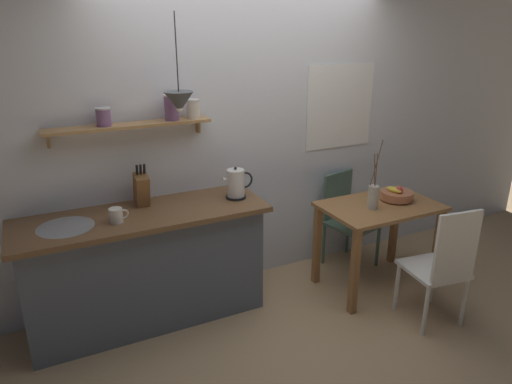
{
  "coord_description": "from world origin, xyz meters",
  "views": [
    {
      "loc": [
        -1.64,
        -2.88,
        2.21
      ],
      "look_at": [
        -0.1,
        0.25,
        0.95
      ],
      "focal_mm": 32.54,
      "sensor_mm": 36.0,
      "label": 1
    }
  ],
  "objects_px": {
    "dining_table": "(379,219)",
    "pendant_lamp": "(179,102)",
    "electric_kettle": "(236,184)",
    "coffee_mug_by_sink": "(116,215)",
    "fruit_bowl": "(397,195)",
    "dining_chair_far": "(346,215)",
    "knife_block": "(141,189)",
    "dining_chair_near": "(443,263)",
    "twig_vase": "(373,196)"
  },
  "relations": [
    {
      "from": "dining_table",
      "to": "dining_chair_far",
      "type": "bearing_deg",
      "value": 87.98
    },
    {
      "from": "dining_table",
      "to": "coffee_mug_by_sink",
      "type": "bearing_deg",
      "value": 172.89
    },
    {
      "from": "dining_table",
      "to": "fruit_bowl",
      "type": "relative_size",
      "value": 3.58
    },
    {
      "from": "dining_chair_near",
      "to": "coffee_mug_by_sink",
      "type": "height_order",
      "value": "coffee_mug_by_sink"
    },
    {
      "from": "coffee_mug_by_sink",
      "to": "pendant_lamp",
      "type": "height_order",
      "value": "pendant_lamp"
    },
    {
      "from": "dining_table",
      "to": "electric_kettle",
      "type": "relative_size",
      "value": 3.85
    },
    {
      "from": "dining_table",
      "to": "dining_chair_near",
      "type": "distance_m",
      "value": 0.68
    },
    {
      "from": "fruit_bowl",
      "to": "pendant_lamp",
      "type": "bearing_deg",
      "value": 169.53
    },
    {
      "from": "knife_block",
      "to": "fruit_bowl",
      "type": "bearing_deg",
      "value": -13.03
    },
    {
      "from": "dining_chair_near",
      "to": "knife_block",
      "type": "relative_size",
      "value": 2.94
    },
    {
      "from": "fruit_bowl",
      "to": "coffee_mug_by_sink",
      "type": "bearing_deg",
      "value": 174.0
    },
    {
      "from": "dining_table",
      "to": "knife_block",
      "type": "bearing_deg",
      "value": 165.09
    },
    {
      "from": "dining_chair_near",
      "to": "twig_vase",
      "type": "distance_m",
      "value": 0.75
    },
    {
      "from": "coffee_mug_by_sink",
      "to": "pendant_lamp",
      "type": "xyz_separation_m",
      "value": [
        0.52,
        0.09,
        0.74
      ]
    },
    {
      "from": "dining_table",
      "to": "pendant_lamp",
      "type": "height_order",
      "value": "pendant_lamp"
    },
    {
      "from": "knife_block",
      "to": "pendant_lamp",
      "type": "xyz_separation_m",
      "value": [
        0.28,
        -0.15,
        0.65
      ]
    },
    {
      "from": "dining_chair_far",
      "to": "knife_block",
      "type": "bearing_deg",
      "value": 179.26
    },
    {
      "from": "dining_chair_near",
      "to": "twig_vase",
      "type": "bearing_deg",
      "value": 105.23
    },
    {
      "from": "dining_chair_near",
      "to": "fruit_bowl",
      "type": "xyz_separation_m",
      "value": [
        0.14,
        0.7,
        0.3
      ]
    },
    {
      "from": "dining_chair_near",
      "to": "electric_kettle",
      "type": "relative_size",
      "value": 3.83
    },
    {
      "from": "electric_kettle",
      "to": "coffee_mug_by_sink",
      "type": "distance_m",
      "value": 0.95
    },
    {
      "from": "twig_vase",
      "to": "knife_block",
      "type": "bearing_deg",
      "value": 162.88
    },
    {
      "from": "dining_chair_far",
      "to": "fruit_bowl",
      "type": "bearing_deg",
      "value": -69.21
    },
    {
      "from": "knife_block",
      "to": "pendant_lamp",
      "type": "relative_size",
      "value": 0.5
    },
    {
      "from": "dining_chair_far",
      "to": "electric_kettle",
      "type": "relative_size",
      "value": 3.49
    },
    {
      "from": "dining_table",
      "to": "knife_block",
      "type": "height_order",
      "value": "knife_block"
    },
    {
      "from": "coffee_mug_by_sink",
      "to": "knife_block",
      "type": "bearing_deg",
      "value": 45.19
    },
    {
      "from": "electric_kettle",
      "to": "fruit_bowl",
      "type": "bearing_deg",
      "value": -13.36
    },
    {
      "from": "dining_table",
      "to": "dining_chair_near",
      "type": "xyz_separation_m",
      "value": [
        0.05,
        -0.67,
        -0.11
      ]
    },
    {
      "from": "fruit_bowl",
      "to": "knife_block",
      "type": "distance_m",
      "value": 2.15
    },
    {
      "from": "dining_table",
      "to": "pendant_lamp",
      "type": "bearing_deg",
      "value": 167.58
    },
    {
      "from": "dining_chair_near",
      "to": "dining_chair_far",
      "type": "height_order",
      "value": "dining_chair_near"
    },
    {
      "from": "dining_table",
      "to": "twig_vase",
      "type": "bearing_deg",
      "value": -161.57
    },
    {
      "from": "dining_chair_near",
      "to": "dining_chair_far",
      "type": "bearing_deg",
      "value": 91.59
    },
    {
      "from": "dining_chair_near",
      "to": "twig_vase",
      "type": "height_order",
      "value": "twig_vase"
    },
    {
      "from": "fruit_bowl",
      "to": "coffee_mug_by_sink",
      "type": "xyz_separation_m",
      "value": [
        -2.32,
        0.24,
        0.14
      ]
    },
    {
      "from": "fruit_bowl",
      "to": "pendant_lamp",
      "type": "relative_size",
      "value": 0.41
    },
    {
      "from": "dining_chair_far",
      "to": "dining_chair_near",
      "type": "bearing_deg",
      "value": -88.41
    },
    {
      "from": "fruit_bowl",
      "to": "coffee_mug_by_sink",
      "type": "distance_m",
      "value": 2.33
    },
    {
      "from": "dining_chair_near",
      "to": "twig_vase",
      "type": "relative_size",
      "value": 1.71
    },
    {
      "from": "knife_block",
      "to": "coffee_mug_by_sink",
      "type": "bearing_deg",
      "value": -134.81
    },
    {
      "from": "dining_chair_near",
      "to": "electric_kettle",
      "type": "distance_m",
      "value": 1.68
    },
    {
      "from": "knife_block",
      "to": "pendant_lamp",
      "type": "distance_m",
      "value": 0.73
    },
    {
      "from": "fruit_bowl",
      "to": "knife_block",
      "type": "height_order",
      "value": "knife_block"
    },
    {
      "from": "coffee_mug_by_sink",
      "to": "pendant_lamp",
      "type": "distance_m",
      "value": 0.91
    },
    {
      "from": "coffee_mug_by_sink",
      "to": "dining_table",
      "type": "bearing_deg",
      "value": -7.11
    },
    {
      "from": "electric_kettle",
      "to": "knife_block",
      "type": "xyz_separation_m",
      "value": [
        -0.71,
        0.16,
        0.02
      ]
    },
    {
      "from": "dining_chair_far",
      "to": "coffee_mug_by_sink",
      "type": "relative_size",
      "value": 6.56
    },
    {
      "from": "twig_vase",
      "to": "electric_kettle",
      "type": "distance_m",
      "value": 1.14
    },
    {
      "from": "twig_vase",
      "to": "dining_chair_near",
      "type": "bearing_deg",
      "value": -74.77
    }
  ]
}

